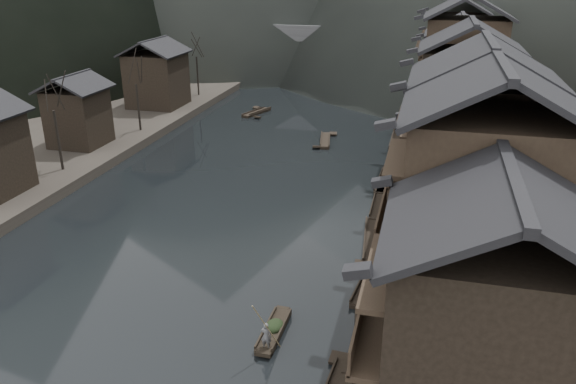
% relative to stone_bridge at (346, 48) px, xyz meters
% --- Properties ---
extents(water, '(300.00, 300.00, 0.00)m').
position_rel_stone_bridge_xyz_m(water, '(0.00, -72.00, -5.11)').
color(water, black).
rests_on(water, ground).
extents(left_bank, '(40.00, 200.00, 1.20)m').
position_rel_stone_bridge_xyz_m(left_bank, '(-35.00, -32.00, -4.51)').
color(left_bank, '#2D2823').
rests_on(left_bank, ground).
extents(stilt_houses, '(9.00, 67.60, 16.45)m').
position_rel_stone_bridge_xyz_m(stilt_houses, '(17.28, -52.26, 3.93)').
color(stilt_houses, black).
rests_on(stilt_houses, ground).
extents(left_houses, '(8.10, 53.20, 8.73)m').
position_rel_stone_bridge_xyz_m(left_houses, '(-20.50, -51.88, 0.55)').
color(left_houses, black).
rests_on(left_houses, left_bank).
extents(bare_trees, '(3.97, 62.65, 7.94)m').
position_rel_stone_bridge_xyz_m(bare_trees, '(-17.00, -52.61, 1.77)').
color(bare_trees, black).
rests_on(bare_trees, left_bank).
extents(moored_sampans, '(2.93, 66.43, 0.47)m').
position_rel_stone_bridge_xyz_m(moored_sampans, '(11.75, -48.61, -4.91)').
color(moored_sampans, black).
rests_on(moored_sampans, water).
extents(midriver_boats, '(17.73, 45.11, 0.45)m').
position_rel_stone_bridge_xyz_m(midriver_boats, '(2.61, -18.57, -4.91)').
color(midriver_boats, black).
rests_on(midriver_boats, water).
extents(stone_bridge, '(40.00, 6.00, 9.00)m').
position_rel_stone_bridge_xyz_m(stone_bridge, '(0.00, 0.00, 0.00)').
color(stone_bridge, '#4C4C4F').
rests_on(stone_bridge, ground).
extents(hero_sampan, '(1.01, 4.44, 0.43)m').
position_rel_stone_bridge_xyz_m(hero_sampan, '(7.53, -73.20, -4.91)').
color(hero_sampan, black).
rests_on(hero_sampan, water).
extents(cargo_heap, '(0.97, 1.28, 0.58)m').
position_rel_stone_bridge_xyz_m(cargo_heap, '(7.53, -72.99, -4.39)').
color(cargo_heap, black).
rests_on(cargo_heap, hero_sampan).
extents(boatman, '(0.58, 0.40, 1.56)m').
position_rel_stone_bridge_xyz_m(boatman, '(7.56, -74.74, -3.90)').
color(boatman, slate).
rests_on(boatman, hero_sampan).
extents(bamboo_pole, '(1.25, 1.95, 4.11)m').
position_rel_stone_bridge_xyz_m(bamboo_pole, '(7.76, -74.74, -1.06)').
color(bamboo_pole, '#8C7A51').
rests_on(bamboo_pole, boatman).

